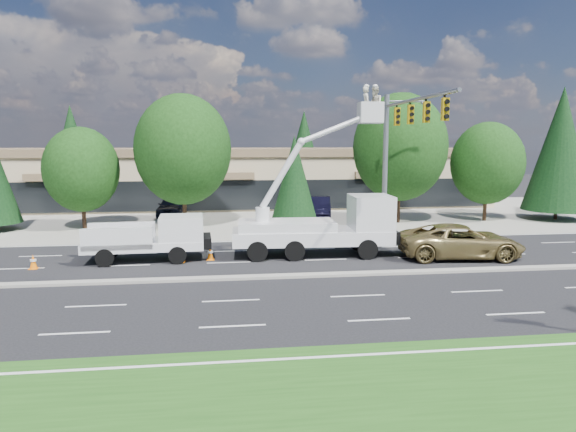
{
  "coord_description": "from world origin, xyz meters",
  "views": [
    {
      "loc": [
        -0.24,
        -22.36,
        6.0
      ],
      "look_at": [
        2.97,
        2.77,
        2.4
      ],
      "focal_mm": 32.0,
      "sensor_mm": 36.0,
      "label": 1
    }
  ],
  "objects": [
    {
      "name": "tree_back_d",
      "position": [
        22.0,
        42.0,
        5.89
      ],
      "size": [
        5.57,
        5.57,
        10.98
      ],
      "color": "#332114",
      "rests_on": "ground"
    },
    {
      "name": "traffic_cone_c",
      "position": [
        -0.94,
        3.96,
        0.34
      ],
      "size": [
        0.4,
        0.4,
        0.7
      ],
      "color": "orange",
      "rests_on": "ground"
    },
    {
      "name": "minivan",
      "position": [
        12.14,
        2.8,
        0.89
      ],
      "size": [
        6.7,
        3.65,
        1.78
      ],
      "primitive_type": "imported",
      "rotation": [
        0.0,
        0.0,
        1.46
      ],
      "color": "olive",
      "rests_on": "ground"
    },
    {
      "name": "tree_front_e",
      "position": [
        5.0,
        15.0,
        3.53
      ],
      "size": [
        3.34,
        3.34,
        6.58
      ],
      "color": "#332114",
      "rests_on": "ground"
    },
    {
      "name": "strip_mall",
      "position": [
        0.0,
        29.97,
        2.83
      ],
      "size": [
        50.4,
        15.4,
        5.5
      ],
      "color": "tan",
      "rests_on": "ground"
    },
    {
      "name": "tree_back_a",
      "position": [
        -18.0,
        42.0,
        5.63
      ],
      "size": [
        5.32,
        5.32,
        10.49
      ],
      "color": "#332114",
      "rests_on": "ground"
    },
    {
      "name": "tree_front_h",
      "position": [
        26.0,
        15.0,
        5.57
      ],
      "size": [
        5.26,
        5.26,
        10.37
      ],
      "color": "#332114",
      "rests_on": "ground"
    },
    {
      "name": "tree_front_f",
      "position": [
        13.0,
        15.0,
        5.7
      ],
      "size": [
        7.02,
        7.02,
        9.74
      ],
      "color": "#332114",
      "rests_on": "ground"
    },
    {
      "name": "tree_back_b",
      "position": [
        -4.0,
        42.0,
        5.61
      ],
      "size": [
        5.3,
        5.3,
        10.45
      ],
      "color": "#332114",
      "rests_on": "ground"
    },
    {
      "name": "bucket_truck",
      "position": [
        5.37,
        4.3,
        1.99
      ],
      "size": [
        8.93,
        3.02,
        9.04
      ],
      "rotation": [
        0.0,
        0.0,
        -0.04
      ],
      "color": "silver",
      "rests_on": "ground"
    },
    {
      "name": "ground",
      "position": [
        0.0,
        0.0,
        0.0
      ],
      "size": [
        140.0,
        140.0,
        0.0
      ],
      "primitive_type": "plane",
      "color": "black",
      "rests_on": "ground"
    },
    {
      "name": "utility_pickup",
      "position": [
        -3.84,
        4.22,
        0.94
      ],
      "size": [
        6.07,
        2.6,
        2.29
      ],
      "rotation": [
        0.0,
        0.0,
        0.05
      ],
      "color": "silver",
      "rests_on": "ground"
    },
    {
      "name": "tree_back_c",
      "position": [
        10.0,
        42.0,
        5.39
      ],
      "size": [
        5.09,
        5.09,
        10.04
      ],
      "color": "#332114",
      "rests_on": "ground"
    },
    {
      "name": "parked_car_west",
      "position": [
        -4.46,
        20.75,
        0.84
      ],
      "size": [
        2.39,
        5.07,
        1.68
      ],
      "primitive_type": "imported",
      "rotation": [
        0.0,
        0.0,
        -0.09
      ],
      "color": "black",
      "rests_on": "ground"
    },
    {
      "name": "concrete_apron",
      "position": [
        0.0,
        20.0,
        0.01
      ],
      "size": [
        140.0,
        22.0,
        0.01
      ],
      "primitive_type": "cube",
      "color": "gray",
      "rests_on": "ground"
    },
    {
      "name": "tree_front_g",
      "position": [
        20.0,
        15.0,
        4.47
      ],
      "size": [
        5.51,
        5.51,
        7.64
      ],
      "color": "#332114",
      "rests_on": "ground"
    },
    {
      "name": "tree_front_d",
      "position": [
        -3.0,
        15.0,
        5.55
      ],
      "size": [
        6.83,
        6.83,
        9.48
      ],
      "color": "#332114",
      "rests_on": "ground"
    },
    {
      "name": "road_median",
      "position": [
        0.0,
        0.0,
        0.06
      ],
      "size": [
        120.0,
        0.55,
        0.12
      ],
      "primitive_type": "cube",
      "color": "gray",
      "rests_on": "ground"
    },
    {
      "name": "signal_mast",
      "position": [
        10.03,
        7.04,
        6.06
      ],
      "size": [
        2.76,
        10.16,
        9.0
      ],
      "color": "gray",
      "rests_on": "ground"
    },
    {
      "name": "traffic_cone_a",
      "position": [
        -9.36,
        3.12,
        0.34
      ],
      "size": [
        0.4,
        0.4,
        0.7
      ],
      "color": "orange",
      "rests_on": "ground"
    },
    {
      "name": "parked_car_east",
      "position": [
        7.72,
        19.2,
        0.8
      ],
      "size": [
        2.47,
        5.07,
        1.6
      ],
      "primitive_type": "imported",
      "rotation": [
        0.0,
        0.0,
        -0.17
      ],
      "color": "black",
      "rests_on": "ground"
    },
    {
      "name": "tree_front_c",
      "position": [
        -10.0,
        15.0,
        4.18
      ],
      "size": [
        5.15,
        5.15,
        7.15
      ],
      "color": "#332114",
      "rests_on": "ground"
    },
    {
      "name": "traffic_cone_b",
      "position": [
        -2.4,
        3.65,
        0.34
      ],
      "size": [
        0.4,
        0.4,
        0.7
      ],
      "color": "orange",
      "rests_on": "ground"
    }
  ]
}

